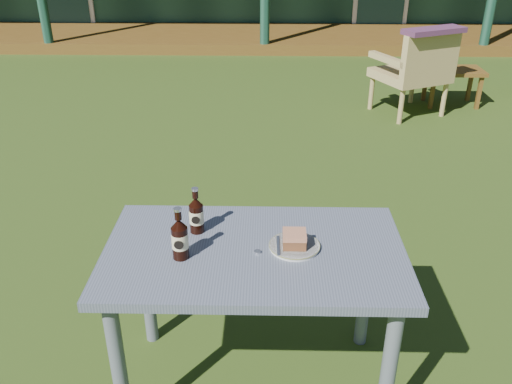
{
  "coord_description": "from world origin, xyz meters",
  "views": [
    {
      "loc": [
        0.04,
        -3.4,
        1.91
      ],
      "look_at": [
        0.0,
        -1.3,
        0.82
      ],
      "focal_mm": 38.0,
      "sensor_mm": 36.0,
      "label": 1
    }
  ],
  "objects_px": {
    "cola_bottle_far": "(180,238)",
    "cafe_table": "(254,270)",
    "plate": "(294,246)",
    "cake_slice": "(294,239)",
    "side_table": "(454,74)",
    "cola_bottle_near": "(196,215)",
    "armchair_left": "(416,69)"
  },
  "relations": [
    {
      "from": "cafe_table",
      "to": "plate",
      "type": "distance_m",
      "value": 0.19
    },
    {
      "from": "armchair_left",
      "to": "cola_bottle_near",
      "type": "bearing_deg",
      "value": -116.85
    },
    {
      "from": "cafe_table",
      "to": "cake_slice",
      "type": "bearing_deg",
      "value": 2.49
    },
    {
      "from": "plate",
      "to": "cola_bottle_far",
      "type": "relative_size",
      "value": 0.94
    },
    {
      "from": "cake_slice",
      "to": "cola_bottle_far",
      "type": "bearing_deg",
      "value": -170.96
    },
    {
      "from": "cafe_table",
      "to": "side_table",
      "type": "distance_m",
      "value": 4.56
    },
    {
      "from": "cake_slice",
      "to": "armchair_left",
      "type": "relative_size",
      "value": 0.1
    },
    {
      "from": "cake_slice",
      "to": "armchair_left",
      "type": "bearing_deg",
      "value": 69.15
    },
    {
      "from": "cake_slice",
      "to": "side_table",
      "type": "relative_size",
      "value": 0.15
    },
    {
      "from": "cola_bottle_near",
      "to": "side_table",
      "type": "distance_m",
      "value": 4.58
    },
    {
      "from": "cola_bottle_far",
      "to": "cafe_table",
      "type": "bearing_deg",
      "value": 12.6
    },
    {
      "from": "cola_bottle_far",
      "to": "side_table",
      "type": "height_order",
      "value": "cola_bottle_far"
    },
    {
      "from": "cola_bottle_near",
      "to": "plate",
      "type": "bearing_deg",
      "value": -16.11
    },
    {
      "from": "plate",
      "to": "side_table",
      "type": "xyz_separation_m",
      "value": [
        1.92,
        4.04,
        -0.39
      ]
    },
    {
      "from": "plate",
      "to": "cake_slice",
      "type": "distance_m",
      "value": 0.04
    },
    {
      "from": "plate",
      "to": "cake_slice",
      "type": "relative_size",
      "value": 2.22
    },
    {
      "from": "cake_slice",
      "to": "cola_bottle_far",
      "type": "relative_size",
      "value": 0.42
    },
    {
      "from": "plate",
      "to": "cola_bottle_near",
      "type": "distance_m",
      "value": 0.42
    },
    {
      "from": "cake_slice",
      "to": "cola_bottle_far",
      "type": "height_order",
      "value": "cola_bottle_far"
    },
    {
      "from": "cafe_table",
      "to": "cake_slice",
      "type": "xyz_separation_m",
      "value": [
        0.16,
        0.01,
        0.15
      ]
    },
    {
      "from": "plate",
      "to": "cola_bottle_near",
      "type": "bearing_deg",
      "value": 163.89
    },
    {
      "from": "plate",
      "to": "cake_slice",
      "type": "bearing_deg",
      "value": -106.29
    },
    {
      "from": "cola_bottle_near",
      "to": "cola_bottle_far",
      "type": "relative_size",
      "value": 0.93
    },
    {
      "from": "cola_bottle_near",
      "to": "armchair_left",
      "type": "bearing_deg",
      "value": 63.15
    },
    {
      "from": "side_table",
      "to": "cake_slice",
      "type": "bearing_deg",
      "value": -115.36
    },
    {
      "from": "cake_slice",
      "to": "cafe_table",
      "type": "bearing_deg",
      "value": -177.51
    },
    {
      "from": "cola_bottle_far",
      "to": "armchair_left",
      "type": "height_order",
      "value": "cola_bottle_far"
    },
    {
      "from": "cola_bottle_near",
      "to": "armchair_left",
      "type": "xyz_separation_m",
      "value": [
        1.8,
        3.56,
        -0.31
      ]
    },
    {
      "from": "cake_slice",
      "to": "armchair_left",
      "type": "height_order",
      "value": "armchair_left"
    },
    {
      "from": "cola_bottle_near",
      "to": "side_table",
      "type": "relative_size",
      "value": 0.34
    },
    {
      "from": "cafe_table",
      "to": "cola_bottle_far",
      "type": "distance_m",
      "value": 0.35
    },
    {
      "from": "cola_bottle_near",
      "to": "cake_slice",
      "type": "bearing_deg",
      "value": -17.0
    }
  ]
}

